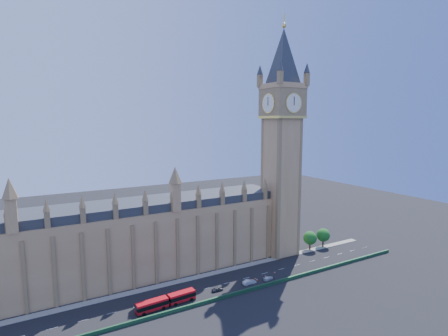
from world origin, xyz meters
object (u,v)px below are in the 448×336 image
red_bus (166,301)px  car_grey (217,289)px  car_silver (249,282)px  car_white (268,278)px

red_bus → car_grey: red_bus is taller
car_silver → car_white: size_ratio=1.19×
car_silver → red_bus: bearing=91.5°
car_grey → car_white: car_grey is taller
car_silver → car_white: bearing=-92.5°
car_grey → car_silver: size_ratio=0.80×
car_grey → car_silver: 12.21m
car_silver → car_white: (7.80, -0.56, -0.22)m
red_bus → car_white: red_bus is taller
car_grey → car_silver: (12.16, -1.12, 0.14)m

